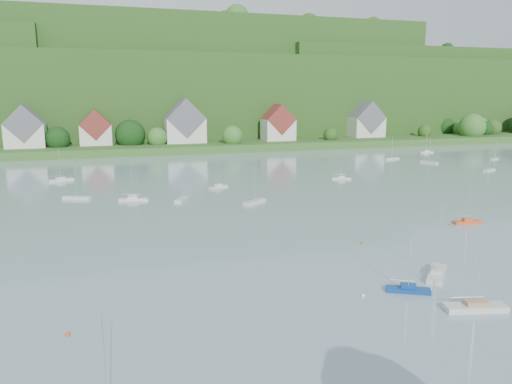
% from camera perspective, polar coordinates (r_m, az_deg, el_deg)
% --- Properties ---
extents(far_shore_strip, '(600.00, 60.00, 3.00)m').
position_cam_1_polar(far_shore_strip, '(217.62, -10.00, 5.53)').
color(far_shore_strip, '#305921').
rests_on(far_shore_strip, ground).
extents(forested_ridge, '(620.00, 181.22, 69.89)m').
position_cam_1_polar(forested_ridge, '(284.75, -11.91, 11.11)').
color(forested_ridge, '#1A4115').
rests_on(forested_ridge, ground).
extents(village_building_0, '(14.00, 10.40, 16.00)m').
position_cam_1_polar(village_building_0, '(204.09, -25.17, 6.52)').
color(village_building_0, silver).
rests_on(village_building_0, far_shore_strip).
extents(village_building_1, '(12.00, 9.36, 14.00)m').
position_cam_1_polar(village_building_1, '(204.30, -18.08, 6.82)').
color(village_building_1, silver).
rests_on(village_building_1, far_shore_strip).
extents(village_building_2, '(16.00, 11.44, 18.00)m').
position_cam_1_polar(village_building_2, '(205.80, -8.25, 7.71)').
color(village_building_2, silver).
rests_on(village_building_2, far_shore_strip).
extents(village_building_3, '(13.00, 10.40, 15.50)m').
position_cam_1_polar(village_building_3, '(213.96, 2.57, 7.73)').
color(village_building_3, silver).
rests_on(village_building_3, far_shore_strip).
extents(village_building_4, '(15.00, 10.40, 16.50)m').
position_cam_1_polar(village_building_4, '(236.55, 12.64, 7.85)').
color(village_building_4, silver).
rests_on(village_building_4, far_shore_strip).
extents(near_sailboat_1, '(5.12, 3.59, 6.80)m').
position_cam_1_polar(near_sailboat_1, '(61.37, 17.19, -10.66)').
color(near_sailboat_1, navy).
rests_on(near_sailboat_1, ground).
extents(near_sailboat_2, '(6.84, 3.38, 8.90)m').
position_cam_1_polar(near_sailboat_2, '(59.00, 24.06, -12.02)').
color(near_sailboat_2, silver).
rests_on(near_sailboat_2, ground).
extents(near_sailboat_3, '(5.86, 6.21, 9.02)m').
position_cam_1_polar(near_sailboat_3, '(67.39, 20.20, -8.80)').
color(near_sailboat_3, silver).
rests_on(near_sailboat_3, ground).
extents(near_sailboat_5, '(5.26, 2.11, 6.91)m').
position_cam_1_polar(near_sailboat_5, '(96.04, 23.29, -3.13)').
color(near_sailboat_5, '#DA4F26').
rests_on(near_sailboat_5, ground).
extents(mooring_buoy_1, '(0.48, 0.48, 0.48)m').
position_cam_1_polar(mooring_buoy_1, '(58.90, 12.28, -11.78)').
color(mooring_buoy_1, white).
rests_on(mooring_buoy_1, ground).
extents(mooring_buoy_2, '(0.40, 0.40, 0.40)m').
position_cam_1_polar(mooring_buoy_2, '(93.84, 21.56, -3.58)').
color(mooring_buoy_2, '#D44819').
rests_on(mooring_buoy_2, ground).
extents(mooring_buoy_3, '(0.46, 0.46, 0.46)m').
position_cam_1_polar(mooring_buoy_3, '(78.45, 12.18, -5.87)').
color(mooring_buoy_3, '#D44819').
rests_on(mooring_buoy_3, ground).
extents(mooring_buoy_5, '(0.51, 0.51, 0.51)m').
position_cam_1_polar(mooring_buoy_5, '(52.58, -20.97, -15.24)').
color(mooring_buoy_5, '#D44819').
rests_on(mooring_buoy_5, ground).
extents(far_sailboat_cluster, '(198.29, 72.06, 8.71)m').
position_cam_1_polar(far_sailboat_cluster, '(135.72, -6.05, 1.74)').
color(far_sailboat_cluster, silver).
rests_on(far_sailboat_cluster, ground).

